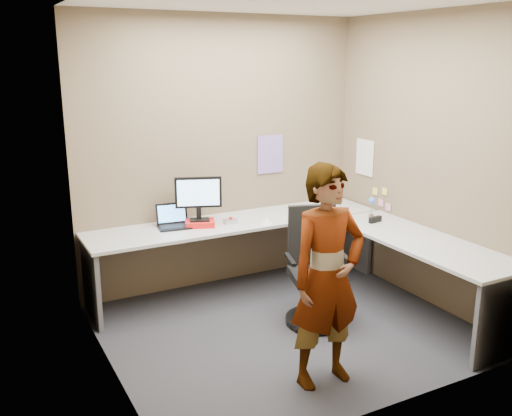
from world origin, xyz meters
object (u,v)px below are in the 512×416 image
desk (306,245)px  office_chair (315,277)px  monitor (198,195)px  person (327,277)px

desk → office_chair: office_chair is taller
monitor → person: person is taller
office_chair → person: person is taller
monitor → person: (0.22, -1.81, -0.23)m
desk → office_chair: 0.42m
monitor → office_chair: monitor is taller
desk → office_chair: bearing=-110.7°
person → office_chair: bearing=60.3°
office_chair → person: (-0.47, -0.85, 0.39)m
desk → office_chair: (-0.13, -0.36, -0.17)m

